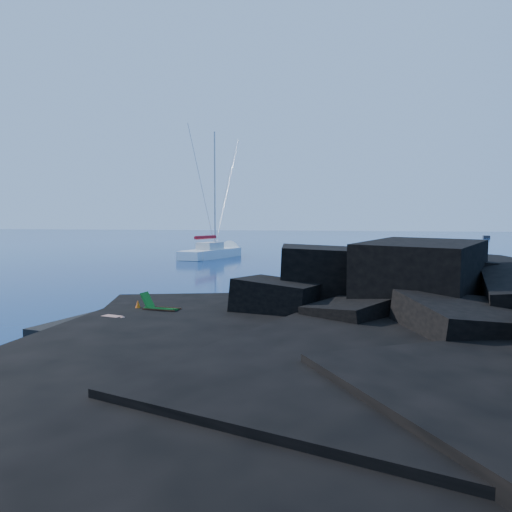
{
  "coord_description": "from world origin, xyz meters",
  "views": [
    {
      "loc": [
        12.72,
        -16.43,
        4.15
      ],
      "look_at": [
        4.16,
        13.11,
        2.0
      ],
      "focal_mm": 35.0,
      "sensor_mm": 36.0,
      "label": 1
    }
  ],
  "objects_px": {
    "sunbather": "(112,319)",
    "distant_boat_a": "(486,238)",
    "deck_chair": "(162,304)",
    "marker_cone": "(138,307)",
    "sailboat": "(213,258)"
  },
  "relations": [
    {
      "from": "marker_cone",
      "to": "distant_boat_a",
      "type": "height_order",
      "value": "marker_cone"
    },
    {
      "from": "sunbather",
      "to": "marker_cone",
      "type": "height_order",
      "value": "marker_cone"
    },
    {
      "from": "deck_chair",
      "to": "sunbather",
      "type": "distance_m",
      "value": 2.14
    },
    {
      "from": "sunbather",
      "to": "sailboat",
      "type": "bearing_deg",
      "value": 115.23
    },
    {
      "from": "sailboat",
      "to": "deck_chair",
      "type": "relative_size",
      "value": 9.59
    },
    {
      "from": "deck_chair",
      "to": "distant_boat_a",
      "type": "xyz_separation_m",
      "value": [
        29.4,
        115.38,
        -0.86
      ]
    },
    {
      "from": "sunbather",
      "to": "distant_boat_a",
      "type": "xyz_separation_m",
      "value": [
        30.54,
        117.16,
        -0.54
      ]
    },
    {
      "from": "sunbather",
      "to": "deck_chair",
      "type": "bearing_deg",
      "value": 67.03
    },
    {
      "from": "sunbather",
      "to": "distant_boat_a",
      "type": "relative_size",
      "value": 0.42
    },
    {
      "from": "sailboat",
      "to": "marker_cone",
      "type": "height_order",
      "value": "sailboat"
    },
    {
      "from": "deck_chair",
      "to": "marker_cone",
      "type": "distance_m",
      "value": 1.15
    },
    {
      "from": "sailboat",
      "to": "marker_cone",
      "type": "bearing_deg",
      "value": -64.86
    },
    {
      "from": "deck_chair",
      "to": "sunbather",
      "type": "height_order",
      "value": "deck_chair"
    },
    {
      "from": "sailboat",
      "to": "sunbather",
      "type": "distance_m",
      "value": 38.28
    },
    {
      "from": "distant_boat_a",
      "to": "deck_chair",
      "type": "bearing_deg",
      "value": -99.01
    }
  ]
}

